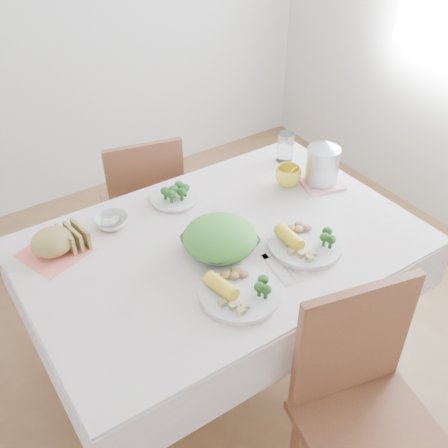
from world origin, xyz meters
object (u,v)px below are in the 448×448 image
chair_far (141,198)px  dinner_plate_right (305,245)px  yellow_mug (288,176)px  dining_table (223,309)px  electric_kettle (323,160)px  chair_near (374,439)px  dinner_plate_left (239,294)px  salad_bowl (220,244)px

chair_far → dinner_plate_right: (0.20, -1.06, 0.31)m
chair_far → yellow_mug: 0.87m
dining_table → chair_far: chair_far is taller
chair_far → dining_table: bearing=100.3°
electric_kettle → chair_near: bearing=-133.7°
dinner_plate_left → chair_far: bearing=81.8°
salad_bowl → chair_near: bearing=-83.5°
chair_far → dinner_plate_right: chair_far is taller
dining_table → yellow_mug: yellow_mug is taller
dining_table → chair_far: bearing=87.2°
dinner_plate_left → dinner_plate_right: (0.36, 0.08, 0.00)m
dinner_plate_right → dinner_plate_left: bearing=-168.1°
electric_kettle → dinner_plate_right: bearing=-152.1°
dining_table → salad_bowl: 0.42m
electric_kettle → yellow_mug: bearing=136.0°
dining_table → yellow_mug: (0.46, 0.17, 0.43)m
dining_table → chair_near: 0.82m
dining_table → dinner_plate_left: 0.50m
dinner_plate_right → electric_kettle: 0.48m
dining_table → chair_far: 0.85m
chair_far → dinner_plate_right: 1.12m
yellow_mug → electric_kettle: (0.13, -0.08, 0.08)m
chair_far → salad_bowl: (-0.09, -0.90, 0.33)m
dinner_plate_left → electric_kettle: size_ratio=1.40×
dinner_plate_right → dining_table: bearing=138.7°
dining_table → dinner_plate_left: size_ratio=4.97×
chair_near → chair_far: (-0.00, 1.66, 0.00)m
dinner_plate_right → electric_kettle: (0.35, 0.30, 0.11)m
dinner_plate_right → electric_kettle: bearing=40.7°
dinner_plate_left → electric_kettle: electric_kettle is taller
electric_kettle → chair_far: bearing=113.3°
chair_near → electric_kettle: electric_kettle is taller
dining_table → dinner_plate_left: bearing=-112.9°
chair_far → electric_kettle: (0.55, -0.75, 0.42)m
yellow_mug → electric_kettle: size_ratio=0.55×
dining_table → electric_kettle: size_ratio=6.95×
salad_bowl → dinner_plate_right: salad_bowl is taller
dining_table → electric_kettle: bearing=9.0°
dining_table → electric_kettle: electric_kettle is taller
dining_table → dinner_plate_right: bearing=-41.3°
dinner_plate_left → dinner_plate_right: bearing=11.9°
dinner_plate_left → dinner_plate_right: same height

